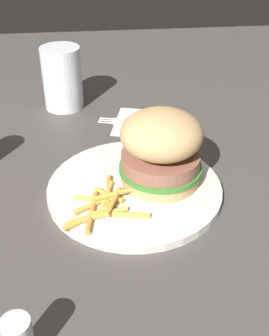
# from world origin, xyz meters

# --- Properties ---
(ground_plane) EXTENTS (1.60, 1.60, 0.00)m
(ground_plane) POSITION_xyz_m (0.00, 0.00, 0.00)
(ground_plane) COLOR #47423F
(plate) EXTENTS (0.25, 0.25, 0.01)m
(plate) POSITION_xyz_m (0.01, -0.00, 0.01)
(plate) COLOR silver
(plate) RESTS_ON ground_plane
(sandwich) EXTENTS (0.12, 0.12, 0.11)m
(sandwich) POSITION_xyz_m (0.02, -0.04, 0.07)
(sandwich) COLOR tan
(sandwich) RESTS_ON plate
(fries_pile) EXTENTS (0.12, 0.11, 0.01)m
(fries_pile) POSITION_xyz_m (-0.04, 0.05, 0.02)
(fries_pile) COLOR gold
(fries_pile) RESTS_ON plate
(napkin) EXTENTS (0.13, 0.13, 0.00)m
(napkin) POSITION_xyz_m (0.22, -0.04, 0.00)
(napkin) COLOR white
(napkin) RESTS_ON ground_plane
(fork) EXTENTS (0.06, 0.17, 0.00)m
(fork) POSITION_xyz_m (0.22, -0.04, 0.00)
(fork) COLOR silver
(fork) RESTS_ON napkin
(drink_glass) EXTENTS (0.07, 0.07, 0.12)m
(drink_glass) POSITION_xyz_m (0.30, 0.11, 0.05)
(drink_glass) COLOR silver
(drink_glass) RESTS_ON ground_plane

